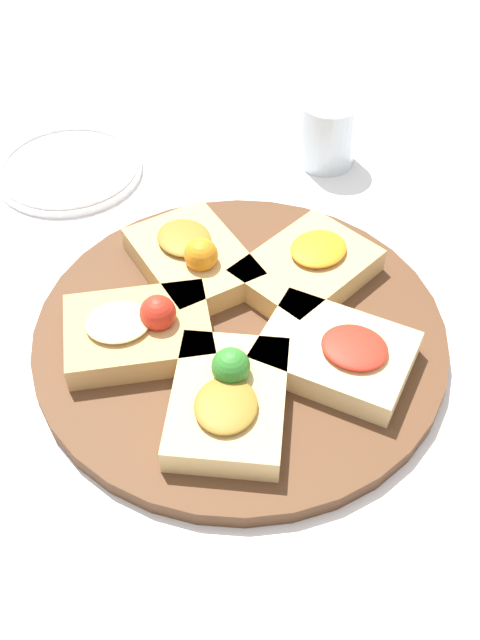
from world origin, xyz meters
TOP-DOWN VIEW (x-y plane):
  - ground_plane at (0.00, 0.00)m, footprint 3.00×3.00m
  - serving_board at (0.00, 0.00)m, footprint 0.43×0.43m
  - focaccia_slice_0 at (-0.09, 0.05)m, footprint 0.18×0.16m
  - focaccia_slice_1 at (-0.08, -0.07)m, footprint 0.18×0.18m
  - focaccia_slice_2 at (0.05, -0.09)m, footprint 0.16×0.18m
  - focaccia_slice_3 at (0.11, 0.01)m, footprint 0.16×0.12m
  - focaccia_slice_4 at (0.02, 0.10)m, footprint 0.13×0.16m
  - plate_left at (-0.35, 0.13)m, footprint 0.19×0.19m
  - water_glass at (-0.08, 0.34)m, footprint 0.08×0.08m

SIDE VIEW (x-z plane):
  - ground_plane at x=0.00m, z-range 0.00..0.00m
  - plate_left at x=-0.35m, z-range 0.00..0.02m
  - serving_board at x=0.00m, z-range 0.00..0.02m
  - focaccia_slice_3 at x=0.11m, z-range 0.02..0.05m
  - focaccia_slice_4 at x=0.02m, z-range 0.02..0.05m
  - focaccia_slice_0 at x=-0.09m, z-range 0.01..0.07m
  - focaccia_slice_1 at x=-0.08m, z-range 0.01..0.07m
  - focaccia_slice_2 at x=0.05m, z-range 0.01..0.07m
  - water_glass at x=-0.08m, z-range 0.00..0.09m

